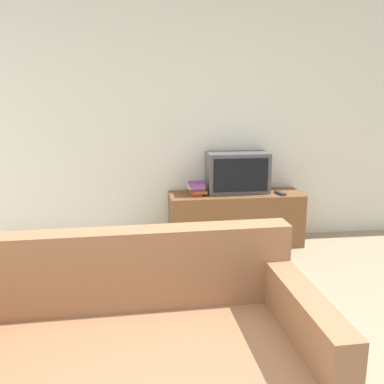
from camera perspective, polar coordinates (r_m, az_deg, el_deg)
name	(u,v)px	position (r m, az deg, el deg)	size (l,w,h in m)	color
wall_back	(177,120)	(4.74, -1.91, 9.16)	(9.00, 0.06, 2.60)	silver
tv_stand	(235,219)	(4.77, 5.54, -3.42)	(1.39, 0.44, 0.55)	brown
television	(238,172)	(4.71, 5.81, 2.50)	(0.64, 0.31, 0.42)	#4C4C51
couch	(123,374)	(2.36, -8.82, -21.87)	(1.91, 1.04, 0.92)	#8C6042
book_stack	(197,188)	(4.60, 0.63, 0.49)	(0.18, 0.19, 0.13)	#B72D28
remote_on_stand	(280,193)	(4.72, 11.13, -0.14)	(0.09, 0.17, 0.02)	#2D2D2D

